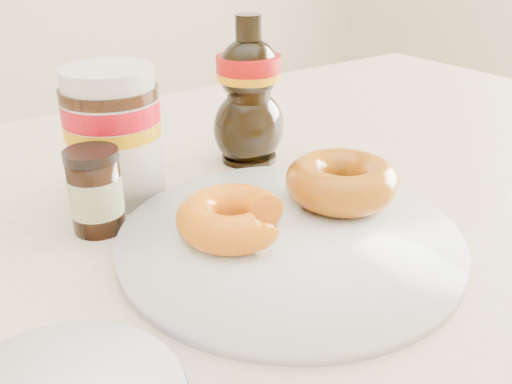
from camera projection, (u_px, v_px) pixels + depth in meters
dining_table at (258, 292)px, 0.58m from camera, size 1.40×0.90×0.75m
plate at (289, 239)px, 0.50m from camera, size 0.30×0.30×0.01m
donut_bitten at (232, 218)px, 0.49m from camera, size 0.11×0.11×0.03m
donut_whole at (342, 181)px, 0.55m from camera, size 0.14×0.14×0.04m
nutella_jar at (113, 129)px, 0.57m from camera, size 0.10×0.10×0.14m
syrup_bottle at (249, 91)px, 0.65m from camera, size 0.11×0.10×0.17m
dark_jar at (96, 192)px, 0.52m from camera, size 0.05×0.05×0.08m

